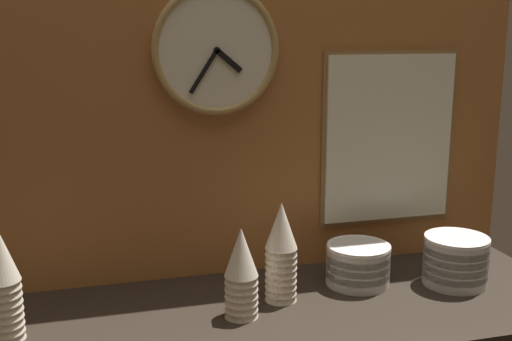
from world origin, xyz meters
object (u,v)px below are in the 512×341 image
at_px(cup_stack_center_right, 281,252).
at_px(bowl_stack_right, 358,263).
at_px(wall_clock, 216,50).
at_px(bowl_stack_far_right, 456,259).
at_px(menu_board, 389,138).
at_px(cup_stack_center, 241,273).
at_px(cup_stack_far_left, 2,285).

bearing_deg(cup_stack_center_right, bowl_stack_right, 10.80).
bearing_deg(cup_stack_center_right, wall_clock, 120.35).
bearing_deg(wall_clock, bowl_stack_right, -24.10).
height_order(cup_stack_center_right, bowl_stack_far_right, cup_stack_center_right).
xyz_separation_m(bowl_stack_far_right, wall_clock, (-0.60, 0.22, 0.55)).
height_order(bowl_stack_far_right, menu_board, menu_board).
bearing_deg(cup_stack_center, bowl_stack_far_right, 3.79).
height_order(cup_stack_center_right, wall_clock, wall_clock).
distance_m(bowl_stack_right, menu_board, 0.38).
xyz_separation_m(wall_clock, menu_board, (0.50, 0.01, -0.26)).
bearing_deg(bowl_stack_far_right, cup_stack_center_right, 176.99).
xyz_separation_m(cup_stack_center_right, bowl_stack_far_right, (0.48, -0.03, -0.06)).
bearing_deg(cup_stack_far_left, menu_board, 13.34).
distance_m(cup_stack_far_left, menu_board, 1.09).
xyz_separation_m(bowl_stack_right, menu_board, (0.16, 0.16, 0.30)).
bearing_deg(bowl_stack_far_right, cup_stack_far_left, -179.35).
bearing_deg(bowl_stack_right, menu_board, 45.89).
height_order(cup_stack_far_left, menu_board, menu_board).
height_order(cup_stack_far_left, cup_stack_center, cup_stack_far_left).
height_order(cup_stack_center, bowl_stack_far_right, cup_stack_center).
distance_m(wall_clock, menu_board, 0.57).
relative_size(cup_stack_center_right, bowl_stack_right, 1.49).
relative_size(bowl_stack_far_right, menu_board, 0.34).
bearing_deg(cup_stack_far_left, wall_clock, 24.04).
relative_size(cup_stack_center, bowl_stack_far_right, 1.29).
xyz_separation_m(bowl_stack_right, wall_clock, (-0.35, 0.15, 0.56)).
bearing_deg(cup_stack_far_left, cup_stack_center, -2.93).
height_order(wall_clock, menu_board, wall_clock).
relative_size(cup_stack_far_left, bowl_stack_far_right, 1.49).
relative_size(cup_stack_far_left, menu_board, 0.51).
relative_size(bowl_stack_right, wall_clock, 0.51).
height_order(bowl_stack_far_right, wall_clock, wall_clock).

